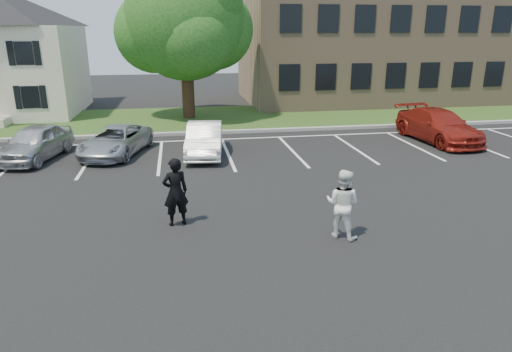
# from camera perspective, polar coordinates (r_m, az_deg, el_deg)

# --- Properties ---
(ground_plane) EXTENTS (90.00, 90.00, 0.00)m
(ground_plane) POSITION_cam_1_polar(r_m,az_deg,el_deg) (11.76, 0.83, -7.29)
(ground_plane) COLOR black
(ground_plane) RESTS_ON ground
(curb) EXTENTS (40.00, 0.30, 0.15)m
(curb) POSITION_cam_1_polar(r_m,az_deg,el_deg) (23.07, -4.64, 5.49)
(curb) COLOR gray
(curb) RESTS_ON ground
(grass_strip) EXTENTS (44.00, 8.00, 0.08)m
(grass_strip) POSITION_cam_1_polar(r_m,az_deg,el_deg) (26.99, -5.43, 7.20)
(grass_strip) COLOR #1F4015
(grass_strip) RESTS_ON ground
(stall_lines) EXTENTS (34.00, 5.36, 0.01)m
(stall_lines) POSITION_cam_1_polar(r_m,az_deg,el_deg) (20.32, 0.10, 3.65)
(stall_lines) COLOR silver
(stall_lines) RESTS_ON ground
(office_building) EXTENTS (22.40, 10.40, 8.30)m
(office_building) POSITION_cam_1_polar(r_m,az_deg,el_deg) (36.18, 17.13, 15.79)
(office_building) COLOR #A08261
(office_building) RESTS_ON ground
(tree) EXTENTS (7.80, 7.20, 8.80)m
(tree) POSITION_cam_1_polar(r_m,az_deg,el_deg) (26.87, -8.68, 18.43)
(tree) COLOR black
(tree) RESTS_ON ground
(man_black_suit) EXTENTS (0.77, 0.60, 1.85)m
(man_black_suit) POSITION_cam_1_polar(r_m,az_deg,el_deg) (12.16, -10.04, -1.98)
(man_black_suit) COLOR black
(man_black_suit) RESTS_ON ground
(man_white_shirt) EXTENTS (1.09, 1.06, 1.77)m
(man_white_shirt) POSITION_cam_1_polar(r_m,az_deg,el_deg) (11.49, 10.76, -3.45)
(man_white_shirt) COLOR white
(man_white_shirt) RESTS_ON ground
(car_silver_west) EXTENTS (2.54, 4.33, 1.38)m
(car_silver_west) POSITION_cam_1_polar(r_m,az_deg,el_deg) (20.27, -25.87, 3.80)
(car_silver_west) COLOR #B9B9BE
(car_silver_west) RESTS_ON ground
(car_silver_minivan) EXTENTS (3.10, 4.62, 1.18)m
(car_silver_minivan) POSITION_cam_1_polar(r_m,az_deg,el_deg) (19.83, -17.13, 4.22)
(car_silver_minivan) COLOR #A9ABB2
(car_silver_minivan) RESTS_ON ground
(car_white_sedan) EXTENTS (1.83, 4.14, 1.32)m
(car_white_sedan) POSITION_cam_1_polar(r_m,az_deg,el_deg) (19.03, -6.46, 4.59)
(car_white_sedan) COLOR white
(car_white_sedan) RESTS_ON ground
(car_red_compact) EXTENTS (2.45, 5.18, 1.46)m
(car_red_compact) POSITION_cam_1_polar(r_m,az_deg,el_deg) (22.91, 21.83, 5.86)
(car_red_compact) COLOR maroon
(car_red_compact) RESTS_ON ground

